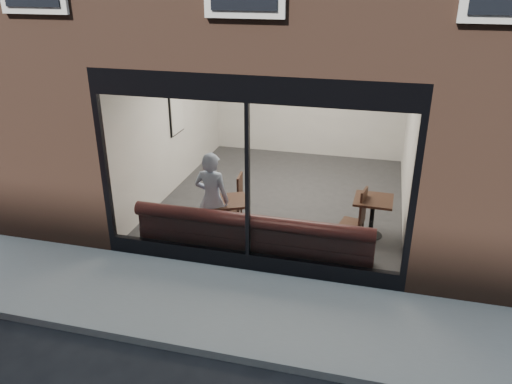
% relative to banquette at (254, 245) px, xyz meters
% --- Properties ---
extents(ground, '(120.00, 120.00, 0.00)m').
position_rel_banquette_xyz_m(ground, '(0.00, -2.45, -0.23)').
color(ground, black).
rests_on(ground, ground).
extents(sidewalk_near, '(40.00, 2.00, 0.01)m').
position_rel_banquette_xyz_m(sidewalk_near, '(0.00, -1.45, -0.22)').
color(sidewalk_near, gray).
rests_on(sidewalk_near, ground).
extents(kerb_near, '(40.00, 0.10, 0.12)m').
position_rel_banquette_xyz_m(kerb_near, '(0.00, -2.50, -0.17)').
color(kerb_near, gray).
rests_on(kerb_near, ground).
extents(host_building_pier_left, '(2.50, 12.00, 3.20)m').
position_rel_banquette_xyz_m(host_building_pier_left, '(-3.75, 5.55, 1.38)').
color(host_building_pier_left, brown).
rests_on(host_building_pier_left, ground).
extents(host_building_pier_right, '(2.50, 12.00, 3.20)m').
position_rel_banquette_xyz_m(host_building_pier_right, '(3.75, 5.55, 1.38)').
color(host_building_pier_right, brown).
rests_on(host_building_pier_right, ground).
extents(host_building_backfill, '(5.00, 6.00, 3.20)m').
position_rel_banquette_xyz_m(host_building_backfill, '(0.00, 8.55, 1.38)').
color(host_building_backfill, brown).
rests_on(host_building_backfill, ground).
extents(cafe_floor, '(6.00, 6.00, 0.00)m').
position_rel_banquette_xyz_m(cafe_floor, '(0.00, 2.55, -0.21)').
color(cafe_floor, '#2D2D30').
rests_on(cafe_floor, ground).
extents(cafe_ceiling, '(6.00, 6.00, 0.00)m').
position_rel_banquette_xyz_m(cafe_ceiling, '(0.00, 2.55, 2.97)').
color(cafe_ceiling, white).
rests_on(cafe_ceiling, host_building_upper).
extents(cafe_wall_back, '(5.00, 0.00, 5.00)m').
position_rel_banquette_xyz_m(cafe_wall_back, '(0.00, 5.54, 1.37)').
color(cafe_wall_back, silver).
rests_on(cafe_wall_back, ground).
extents(cafe_wall_left, '(0.00, 6.00, 6.00)m').
position_rel_banquette_xyz_m(cafe_wall_left, '(-2.49, 2.55, 1.37)').
color(cafe_wall_left, silver).
rests_on(cafe_wall_left, ground).
extents(cafe_wall_right, '(0.00, 6.00, 6.00)m').
position_rel_banquette_xyz_m(cafe_wall_right, '(2.49, 2.55, 1.37)').
color(cafe_wall_right, silver).
rests_on(cafe_wall_right, ground).
extents(storefront_kick, '(5.00, 0.10, 0.30)m').
position_rel_banquette_xyz_m(storefront_kick, '(0.00, -0.40, -0.08)').
color(storefront_kick, black).
rests_on(storefront_kick, ground).
extents(storefront_header, '(5.00, 0.10, 0.40)m').
position_rel_banquette_xyz_m(storefront_header, '(0.00, -0.40, 2.77)').
color(storefront_header, black).
rests_on(storefront_header, host_building_upper).
extents(storefront_mullion, '(0.06, 0.10, 2.50)m').
position_rel_banquette_xyz_m(storefront_mullion, '(0.00, -0.40, 1.32)').
color(storefront_mullion, black).
rests_on(storefront_mullion, storefront_kick).
extents(storefront_glass, '(4.80, 0.00, 4.80)m').
position_rel_banquette_xyz_m(storefront_glass, '(0.00, -0.43, 1.33)').
color(storefront_glass, white).
rests_on(storefront_glass, storefront_kick).
extents(banquette, '(4.00, 0.55, 0.45)m').
position_rel_banquette_xyz_m(banquette, '(0.00, 0.00, 0.00)').
color(banquette, '#3B1516').
rests_on(banquette, cafe_floor).
extents(person, '(0.67, 0.47, 1.74)m').
position_rel_banquette_xyz_m(person, '(-0.84, 0.29, 0.64)').
color(person, '#ABC0E3').
rests_on(person, cafe_floor).
extents(cafe_table_left, '(0.88, 0.88, 0.04)m').
position_rel_banquette_xyz_m(cafe_table_left, '(-0.63, 0.55, 0.52)').
color(cafe_table_left, black).
rests_on(cafe_table_left, cafe_floor).
extents(cafe_table_right, '(0.71, 0.71, 0.04)m').
position_rel_banquette_xyz_m(cafe_table_right, '(1.90, 1.27, 0.52)').
color(cafe_table_right, black).
rests_on(cafe_table_right, cafe_floor).
extents(cafe_chair_left, '(0.44, 0.44, 0.04)m').
position_rel_banquette_xyz_m(cafe_chair_left, '(-0.83, 1.30, 0.01)').
color(cafe_chair_left, black).
rests_on(cafe_chair_left, cafe_floor).
extents(cafe_chair_right, '(0.45, 0.45, 0.04)m').
position_rel_banquette_xyz_m(cafe_chair_right, '(1.54, 1.25, 0.01)').
color(cafe_chair_right, black).
rests_on(cafe_chair_right, cafe_floor).
extents(wall_poster, '(0.02, 0.62, 0.82)m').
position_rel_banquette_xyz_m(wall_poster, '(-2.45, 2.67, 1.46)').
color(wall_poster, white).
rests_on(wall_poster, cafe_wall_left).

